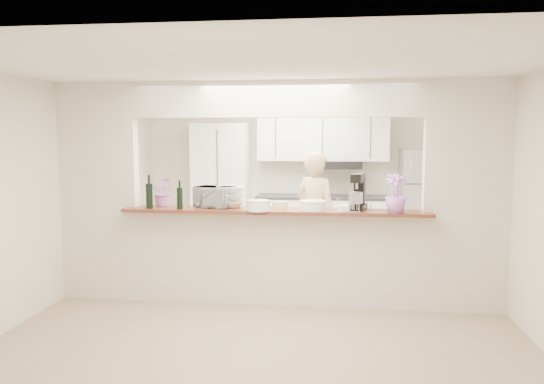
% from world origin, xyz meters
% --- Properties ---
extents(floor, '(6.00, 6.00, 0.00)m').
position_xyz_m(floor, '(0.00, 0.00, 0.00)').
color(floor, tan).
rests_on(floor, ground).
extents(tile_overlay, '(5.00, 2.90, 0.01)m').
position_xyz_m(tile_overlay, '(0.00, 1.55, 0.01)').
color(tile_overlay, silver).
rests_on(tile_overlay, floor).
extents(partition, '(5.00, 0.15, 2.50)m').
position_xyz_m(partition, '(0.00, 0.00, 1.48)').
color(partition, beige).
rests_on(partition, floor).
extents(bar_counter, '(3.40, 0.38, 1.09)m').
position_xyz_m(bar_counter, '(0.00, -0.00, 0.58)').
color(bar_counter, beige).
rests_on(bar_counter, floor).
extents(kitchen_cabinets, '(3.15, 0.62, 2.25)m').
position_xyz_m(kitchen_cabinets, '(-0.19, 2.72, 0.97)').
color(kitchen_cabinets, white).
rests_on(kitchen_cabinets, floor).
extents(refrigerator, '(0.75, 0.70, 1.70)m').
position_xyz_m(refrigerator, '(2.05, 2.65, 0.85)').
color(refrigerator, '#B9B9BE').
rests_on(refrigerator, floor).
extents(flower_left, '(0.34, 0.30, 0.34)m').
position_xyz_m(flower_left, '(-1.30, 0.05, 1.26)').
color(flower_left, '#C669A7').
rests_on(flower_left, bar_counter).
extents(wine_bottle_a, '(0.06, 0.06, 0.32)m').
position_xyz_m(wine_bottle_a, '(-1.05, -0.15, 1.21)').
color(wine_bottle_a, black).
rests_on(wine_bottle_a, bar_counter).
extents(wine_bottle_b, '(0.08, 0.08, 0.38)m').
position_xyz_m(wine_bottle_b, '(-1.40, -0.15, 1.24)').
color(wine_bottle_b, black).
rests_on(wine_bottle_b, bar_counter).
extents(toaster_oven, '(0.49, 0.39, 0.24)m').
position_xyz_m(toaster_oven, '(-0.70, 0.05, 1.21)').
color(toaster_oven, '#ACADB1').
rests_on(toaster_oven, bar_counter).
extents(serving_bowls, '(0.33, 0.33, 0.24)m').
position_xyz_m(serving_bowls, '(-0.51, 0.05, 1.21)').
color(serving_bowls, silver).
rests_on(serving_bowls, bar_counter).
extents(plate_stack_a, '(0.25, 0.25, 0.12)m').
position_xyz_m(plate_stack_a, '(-0.16, -0.19, 1.15)').
color(plate_stack_a, white).
rests_on(plate_stack_a, bar_counter).
extents(plate_stack_b, '(0.30, 0.30, 0.10)m').
position_xyz_m(plate_stack_b, '(0.42, -0.06, 1.14)').
color(plate_stack_b, white).
rests_on(plate_stack_b, bar_counter).
extents(red_bowl, '(0.16, 0.16, 0.07)m').
position_xyz_m(red_bowl, '(-0.15, 0.08, 1.13)').
color(red_bowl, maroon).
rests_on(red_bowl, bar_counter).
extents(tan_bowl, '(0.16, 0.16, 0.07)m').
position_xyz_m(tan_bowl, '(0.05, 0.08, 1.13)').
color(tan_bowl, beige).
rests_on(tan_bowl, bar_counter).
extents(utensil_caddy, '(0.26, 0.19, 0.22)m').
position_xyz_m(utensil_caddy, '(0.80, -0.15, 1.18)').
color(utensil_caddy, silver).
rests_on(utensil_caddy, bar_counter).
extents(stand_mixer, '(0.23, 0.30, 0.40)m').
position_xyz_m(stand_mixer, '(0.91, 0.02, 1.27)').
color(stand_mixer, black).
rests_on(stand_mixer, bar_counter).
extents(flower_right, '(0.28, 0.28, 0.41)m').
position_xyz_m(flower_right, '(1.30, -0.15, 1.30)').
color(flower_right, '#B969C3').
rests_on(flower_right, bar_counter).
extents(person, '(0.74, 0.68, 1.69)m').
position_xyz_m(person, '(0.42, 1.10, 0.84)').
color(person, '#D5B18A').
rests_on(person, floor).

